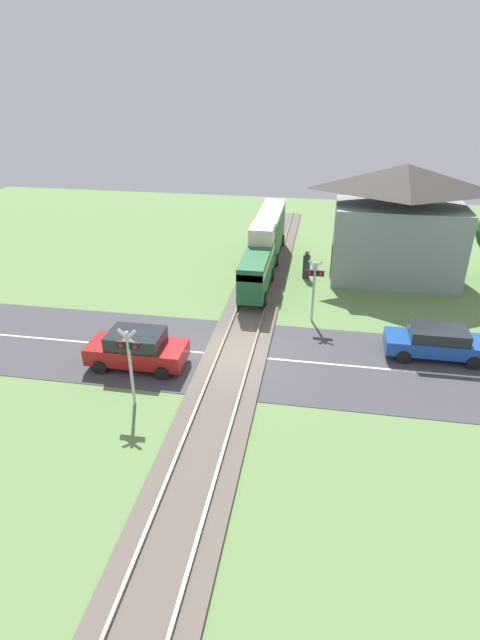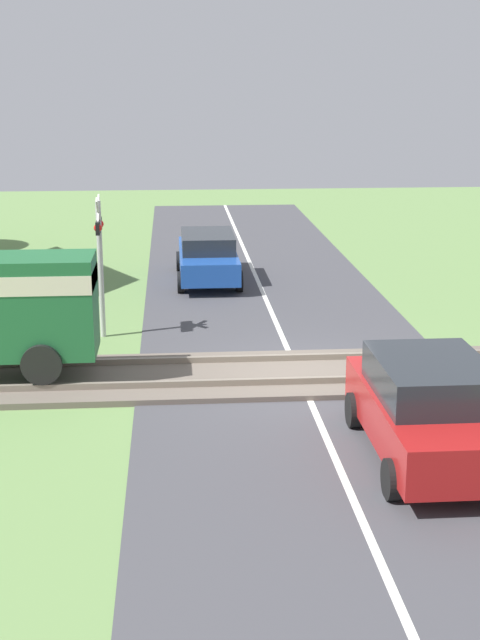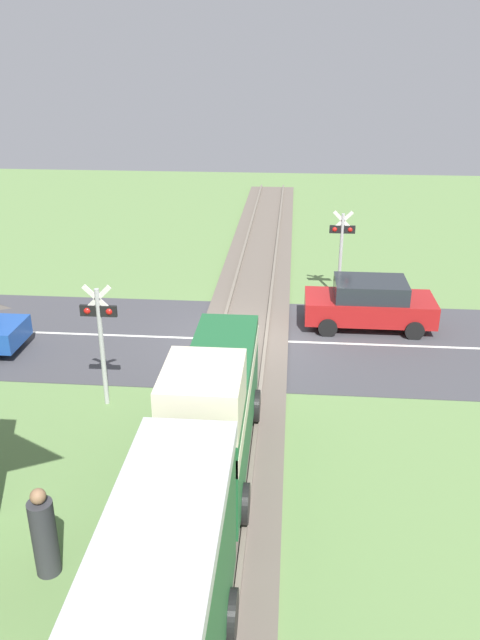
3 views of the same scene
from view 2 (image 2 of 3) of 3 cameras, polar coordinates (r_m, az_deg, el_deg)
ground_plane at (r=17.72m, az=3.82°, el=-3.66°), size 60.00×60.00×0.00m
road_surface at (r=17.72m, az=3.82°, el=-3.63°), size 48.00×6.40×0.02m
track_bed at (r=17.70m, az=3.82°, el=-3.45°), size 2.80×48.00×0.24m
car_near_crossing at (r=14.09m, az=12.03°, el=-5.52°), size 4.13×1.98×1.60m
car_far_side at (r=25.76m, az=-2.08°, el=4.15°), size 4.40×1.79×1.41m
crossing_signal_east_approach at (r=20.15m, az=-8.97°, el=4.59°), size 0.90×0.18×3.23m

